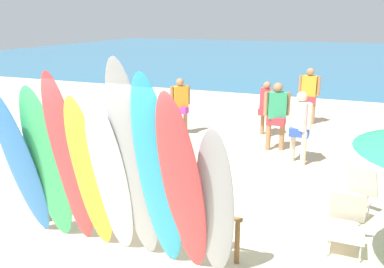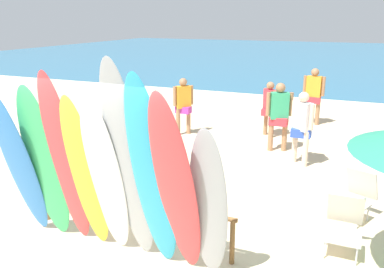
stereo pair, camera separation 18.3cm
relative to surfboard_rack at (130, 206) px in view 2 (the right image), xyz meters
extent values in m
plane|color=beige|center=(0.00, 14.00, -0.55)|extent=(60.00, 60.00, 0.00)
cube|color=teal|center=(0.00, 32.33, -0.54)|extent=(60.00, 40.00, 0.02)
cylinder|color=brown|center=(-1.58, 0.00, -0.22)|extent=(0.07, 0.07, 0.66)
cylinder|color=brown|center=(1.58, 0.00, -0.22)|extent=(0.07, 0.07, 0.66)
cylinder|color=brown|center=(0.00, 0.00, 0.11)|extent=(3.29, 0.06, 0.06)
ellipsoid|color=#337AD1|center=(-1.42, -0.60, 0.63)|extent=(0.52, 0.81, 2.36)
ellipsoid|color=#38B266|center=(-1.06, -0.49, 0.65)|extent=(0.62, 0.61, 2.40)
ellipsoid|color=#D13D42|center=(-0.68, -0.49, 0.76)|extent=(0.50, 0.68, 2.61)
ellipsoid|color=yellow|center=(-0.36, -0.49, 0.61)|extent=(0.52, 0.62, 2.32)
ellipsoid|color=white|center=(-0.02, -0.50, 0.62)|extent=(0.53, 0.65, 2.33)
ellipsoid|color=#999EA3|center=(0.35, -0.53, 0.86)|extent=(0.59, 0.73, 2.82)
ellipsoid|color=#289EC6|center=(0.72, -0.59, 0.79)|extent=(0.61, 0.78, 2.68)
ellipsoid|color=#D13D42|center=(1.07, -0.64, 0.71)|extent=(0.60, 0.89, 2.52)
ellipsoid|color=#999EA3|center=(1.42, -0.48, 0.49)|extent=(0.50, 0.52, 2.08)
cylinder|color=#9E704C|center=(1.79, 8.03, -0.13)|extent=(0.13, 0.13, 0.84)
cylinder|color=#9E704C|center=(1.44, 8.07, -0.13)|extent=(0.13, 0.13, 0.84)
cube|color=#DB333D|center=(1.62, 8.05, 0.23)|extent=(0.45, 0.28, 0.20)
cube|color=orange|center=(1.62, 8.05, 0.62)|extent=(0.46, 0.27, 0.66)
sphere|color=#9E704C|center=(1.62, 8.05, 1.07)|extent=(0.24, 0.24, 0.24)
cylinder|color=#9E704C|center=(1.89, 8.02, 0.66)|extent=(0.10, 0.10, 0.58)
cylinder|color=#9E704C|center=(1.34, 8.08, 0.66)|extent=(0.10, 0.10, 0.58)
cylinder|color=#9E704C|center=(1.32, 5.10, -0.13)|extent=(0.13, 0.13, 0.83)
cylinder|color=#9E704C|center=(1.01, 4.98, -0.13)|extent=(0.13, 0.13, 0.83)
cube|color=#DB333D|center=(1.17, 5.04, 0.21)|extent=(0.44, 0.27, 0.20)
cube|color=#33A36B|center=(1.17, 5.04, 0.60)|extent=(0.48, 0.36, 0.65)
sphere|color=#9E704C|center=(1.17, 5.04, 1.04)|extent=(0.23, 0.23, 0.23)
cylinder|color=#9E704C|center=(1.42, 5.14, 0.64)|extent=(0.10, 0.10, 0.57)
cylinder|color=#9E704C|center=(0.91, 4.94, 0.64)|extent=(0.10, 0.10, 0.57)
cylinder|color=beige|center=(1.69, 4.38, -0.15)|extent=(0.12, 0.12, 0.80)
cylinder|color=beige|center=(1.96, 4.18, -0.15)|extent=(0.12, 0.12, 0.80)
cube|color=#2D4CB2|center=(1.82, 4.28, 0.19)|extent=(0.43, 0.27, 0.19)
cube|color=silver|center=(1.82, 4.28, 0.57)|extent=(0.46, 0.42, 0.63)
sphere|color=beige|center=(1.82, 4.28, 1.00)|extent=(0.23, 0.23, 0.23)
cylinder|color=beige|center=(1.61, 4.44, 0.61)|extent=(0.10, 0.10, 0.56)
cylinder|color=beige|center=(2.04, 4.12, 0.61)|extent=(0.10, 0.10, 0.56)
cylinder|color=#9E704C|center=(0.77, 6.10, -0.18)|extent=(0.11, 0.11, 0.74)
cylinder|color=#9E704C|center=(0.57, 6.33, -0.18)|extent=(0.11, 0.11, 0.74)
cube|color=#DB333D|center=(0.67, 6.22, 0.14)|extent=(0.40, 0.25, 0.18)
cube|color=#DB333D|center=(0.67, 6.22, 0.49)|extent=(0.40, 0.42, 0.58)
sphere|color=#9E704C|center=(0.67, 6.22, 0.88)|extent=(0.21, 0.21, 0.21)
cylinder|color=#9E704C|center=(0.83, 6.04, 0.52)|extent=(0.09, 0.09, 0.52)
cylinder|color=#9E704C|center=(0.51, 6.40, 0.52)|extent=(0.09, 0.09, 0.52)
cylinder|color=#9E704C|center=(-1.70, 5.34, -0.16)|extent=(0.12, 0.12, 0.78)
cylinder|color=#9E704C|center=(-1.49, 5.58, -0.16)|extent=(0.12, 0.12, 0.78)
cube|color=#B23399|center=(-1.59, 5.46, 0.17)|extent=(0.42, 0.26, 0.19)
cube|color=orange|center=(-1.59, 5.46, 0.53)|extent=(0.42, 0.44, 0.61)
sphere|color=#9E704C|center=(-1.59, 5.46, 0.95)|extent=(0.22, 0.22, 0.22)
cylinder|color=#9E704C|center=(-1.76, 5.27, 0.57)|extent=(0.09, 0.09, 0.54)
cylinder|color=#9E704C|center=(-1.42, 5.66, 0.57)|extent=(0.09, 0.09, 0.54)
cylinder|color=#B7B7BC|center=(2.73, 1.82, -0.41)|extent=(0.02, 0.02, 0.28)
cylinder|color=#B7B7BC|center=(3.12, 1.65, -0.41)|extent=(0.02, 0.02, 0.28)
cylinder|color=#B7B7BC|center=(2.89, 2.17, -0.41)|extent=(0.02, 0.02, 0.28)
cylinder|color=#B7B7BC|center=(3.27, 2.00, -0.41)|extent=(0.02, 0.02, 0.28)
cube|color=silver|center=(3.00, 1.91, -0.25)|extent=(0.64, 0.61, 0.03)
cube|color=silver|center=(3.13, 2.20, 0.02)|extent=(0.55, 0.40, 0.53)
cylinder|color=#B7B7BC|center=(2.72, 0.60, -0.41)|extent=(0.02, 0.02, 0.28)
cylinder|color=#B7B7BC|center=(3.14, 0.59, -0.41)|extent=(0.02, 0.02, 0.28)
cylinder|color=#B7B7BC|center=(2.72, 0.97, -0.41)|extent=(0.02, 0.02, 0.28)
cylinder|color=#B7B7BC|center=(3.14, 0.97, -0.41)|extent=(0.02, 0.02, 0.28)
cube|color=silver|center=(2.93, 0.78, -0.25)|extent=(0.50, 0.45, 0.03)
cube|color=silver|center=(2.93, 1.12, 0.02)|extent=(0.50, 0.25, 0.52)
camera|label=1|loc=(2.78, -4.65, 2.67)|focal=37.58mm
camera|label=2|loc=(2.95, -4.58, 2.67)|focal=37.58mm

